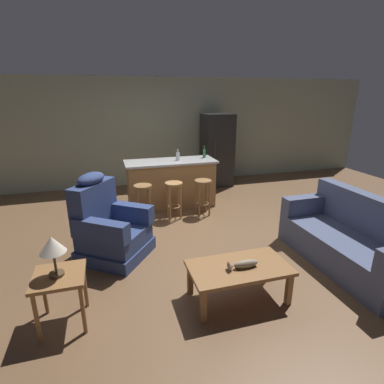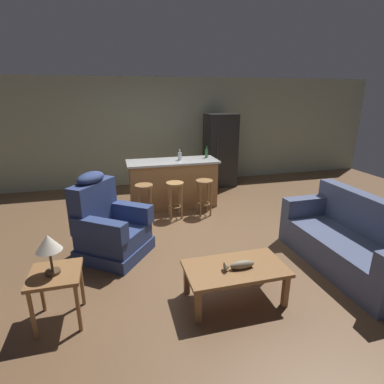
{
  "view_description": "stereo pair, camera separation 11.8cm",
  "coord_description": "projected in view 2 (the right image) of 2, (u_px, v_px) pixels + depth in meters",
  "views": [
    {
      "loc": [
        -1.23,
        -4.36,
        2.21
      ],
      "look_at": [
        0.02,
        -0.1,
        0.75
      ],
      "focal_mm": 28.0,
      "sensor_mm": 36.0,
      "label": 1
    },
    {
      "loc": [
        -1.11,
        -4.39,
        2.21
      ],
      "look_at": [
        0.02,
        -0.1,
        0.75
      ],
      "focal_mm": 28.0,
      "sensor_mm": 36.0,
      "label": 2
    }
  ],
  "objects": [
    {
      "name": "bottle_tall_green",
      "position": [
        180.0,
        156.0,
        5.95
      ],
      "size": [
        0.07,
        0.07,
        0.22
      ],
      "color": "silver",
      "rests_on": "kitchen_island"
    },
    {
      "name": "table_lamp",
      "position": [
        48.0,
        245.0,
        2.79
      ],
      "size": [
        0.24,
        0.24,
        0.41
      ],
      "color": "#4C3823",
      "rests_on": "end_table"
    },
    {
      "name": "fish_figurine",
      "position": [
        239.0,
        265.0,
        3.2
      ],
      "size": [
        0.34,
        0.1,
        0.1
      ],
      "color": "#4C3823",
      "rests_on": "coffee_table"
    },
    {
      "name": "bar_stool_left",
      "position": [
        144.0,
        196.0,
        5.35
      ],
      "size": [
        0.32,
        0.32,
        0.68
      ],
      "color": "olive",
      "rests_on": "ground_plane"
    },
    {
      "name": "bottle_short_amber",
      "position": [
        206.0,
        153.0,
        6.18
      ],
      "size": [
        0.06,
        0.06,
        0.24
      ],
      "color": "#2D6B38",
      "rests_on": "kitchen_island"
    },
    {
      "name": "end_table",
      "position": [
        56.0,
        281.0,
        2.93
      ],
      "size": [
        0.48,
        0.48,
        0.56
      ],
      "color": "olive",
      "rests_on": "ground_plane"
    },
    {
      "name": "couch",
      "position": [
        352.0,
        243.0,
        3.94
      ],
      "size": [
        0.86,
        1.91,
        0.94
      ],
      "rotation": [
        0.0,
        0.0,
        3.15
      ],
      "color": "#4C5675",
      "rests_on": "ground_plane"
    },
    {
      "name": "back_wall",
      "position": [
        158.0,
        132.0,
        7.46
      ],
      "size": [
        12.0,
        0.05,
        2.6
      ],
      "color": "#9EA88E",
      "rests_on": "ground_plane"
    },
    {
      "name": "coffee_table",
      "position": [
        235.0,
        271.0,
        3.27
      ],
      "size": [
        1.1,
        0.6,
        0.42
      ],
      "color": "olive",
      "rests_on": "ground_plane"
    },
    {
      "name": "recliner_near_lamp",
      "position": [
        109.0,
        227.0,
        4.22
      ],
      "size": [
        1.17,
        1.17,
        1.2
      ],
      "rotation": [
        0.0,
        0.0,
        -0.63
      ],
      "color": "navy",
      "rests_on": "ground_plane"
    },
    {
      "name": "refrigerator",
      "position": [
        220.0,
        150.0,
        7.41
      ],
      "size": [
        0.7,
        0.69,
        1.76
      ],
      "color": "black",
      "rests_on": "ground_plane"
    },
    {
      "name": "bar_stool_middle",
      "position": [
        175.0,
        193.0,
        5.49
      ],
      "size": [
        0.32,
        0.32,
        0.68
      ],
      "color": "#A87A47",
      "rests_on": "ground_plane"
    },
    {
      "name": "bar_stool_right",
      "position": [
        204.0,
        191.0,
        5.62
      ],
      "size": [
        0.32,
        0.32,
        0.68
      ],
      "color": "olive",
      "rests_on": "ground_plane"
    },
    {
      "name": "kitchen_island",
      "position": [
        173.0,
        183.0,
        6.09
      ],
      "size": [
        1.8,
        0.7,
        0.95
      ],
      "color": "#9E7042",
      "rests_on": "ground_plane"
    },
    {
      "name": "ground_plane",
      "position": [
        189.0,
        233.0,
        4.99
      ],
      "size": [
        12.0,
        12.0,
        0.0
      ],
      "color": "brown"
    }
  ]
}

